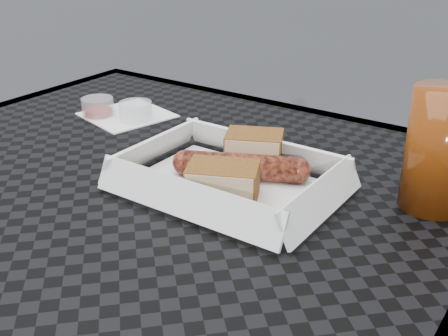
% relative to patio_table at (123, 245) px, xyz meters
% --- Properties ---
extents(patio_table, '(0.80, 0.80, 0.74)m').
position_rel_patio_table_xyz_m(patio_table, '(0.00, 0.00, 0.00)').
color(patio_table, black).
rests_on(patio_table, ground).
extents(food_tray, '(0.22, 0.15, 0.00)m').
position_rel_patio_table_xyz_m(food_tray, '(0.10, 0.08, 0.08)').
color(food_tray, white).
rests_on(food_tray, patio_table).
extents(bratwurst, '(0.15, 0.09, 0.03)m').
position_rel_patio_table_xyz_m(bratwurst, '(0.10, 0.10, 0.10)').
color(bratwurst, maroon).
rests_on(bratwurst, food_tray).
extents(bread_near, '(0.08, 0.07, 0.04)m').
position_rel_patio_table_xyz_m(bread_near, '(0.10, 0.14, 0.10)').
color(bread_near, brown).
rests_on(bread_near, food_tray).
extents(bread_far, '(0.09, 0.08, 0.04)m').
position_rel_patio_table_xyz_m(bread_far, '(0.12, 0.05, 0.10)').
color(bread_far, brown).
rests_on(bread_far, food_tray).
extents(veg_garnish, '(0.03, 0.03, 0.00)m').
position_rel_patio_table_xyz_m(veg_garnish, '(0.17, 0.02, 0.08)').
color(veg_garnish, '#D64109').
rests_on(veg_garnish, food_tray).
extents(napkin, '(0.15, 0.15, 0.00)m').
position_rel_patio_table_xyz_m(napkin, '(-0.17, 0.20, 0.08)').
color(napkin, white).
rests_on(napkin, patio_table).
extents(condiment_cup_sauce, '(0.05, 0.05, 0.03)m').
position_rel_patio_table_xyz_m(condiment_cup_sauce, '(-0.21, 0.17, 0.09)').
color(condiment_cup_sauce, maroon).
rests_on(condiment_cup_sauce, patio_table).
extents(condiment_cup_empty, '(0.05, 0.05, 0.03)m').
position_rel_patio_table_xyz_m(condiment_cup_empty, '(-0.15, 0.19, 0.09)').
color(condiment_cup_empty, silver).
rests_on(condiment_cup_empty, patio_table).
extents(drink_glass, '(0.07, 0.07, 0.13)m').
position_rel_patio_table_xyz_m(drink_glass, '(0.31, 0.17, 0.14)').
color(drink_glass, '#622708').
rests_on(drink_glass, patio_table).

